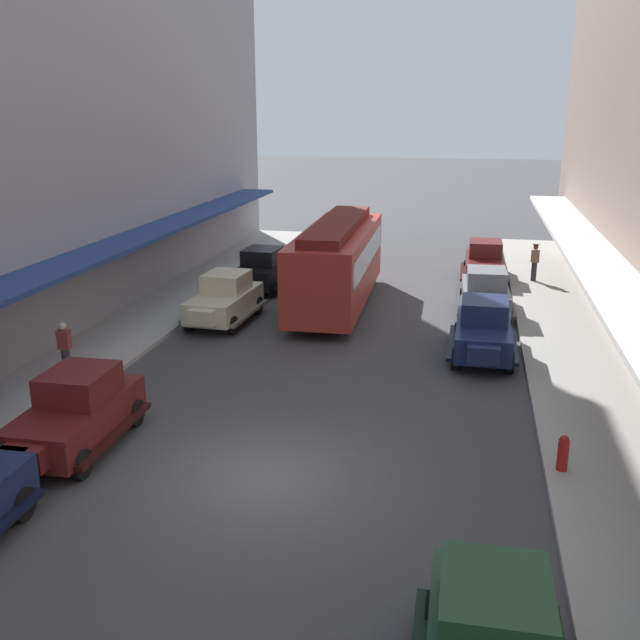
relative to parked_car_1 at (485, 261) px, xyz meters
The scene contains 12 objects.
ground_plane 20.11m from the parked_car_1, 104.02° to the right, with size 200.00×200.00×0.00m, color #424244.
sidewalk_right 19.68m from the parked_car_1, 82.30° to the right, with size 3.00×60.00×0.15m, color #A8A59E.
parked_car_1 is the anchor object (origin of this frame).
parked_car_2 10.55m from the parked_car_1, 90.85° to the right, with size 2.15×4.27×1.84m.
parked_car_3 21.24m from the parked_car_1, 116.65° to the right, with size 2.21×4.29×1.84m.
parked_car_5 12.81m from the parked_car_1, 137.84° to the right, with size 2.31×4.32×1.84m.
parked_car_6 10.08m from the parked_car_1, 160.27° to the right, with size 2.30×4.32×1.84m.
parked_car_7 5.63m from the parked_car_1, 90.37° to the right, with size 2.26×4.30×1.84m.
streetcar 8.14m from the parked_car_1, 136.09° to the right, with size 2.74×9.66×3.46m.
fire_hydrant 18.18m from the parked_car_1, 85.31° to the right, with size 0.24×0.24×0.82m.
pedestrian_1 19.43m from the parked_car_1, 128.37° to the right, with size 0.36×0.24×1.64m.
pedestrian_2 2.19m from the parked_car_1, ahead, with size 0.36×0.28×1.67m.
Camera 1 is at (4.07, -13.34, 7.75)m, focal length 40.04 mm.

